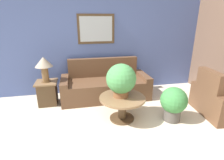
# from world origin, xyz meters

# --- Properties ---
(wall_back) EXTENTS (7.77, 0.09, 2.60)m
(wall_back) POSITION_xyz_m (-0.00, 2.83, 1.31)
(wall_back) COLOR #5166A8
(wall_back) RESTS_ON ground_plane
(couch_main) EXTENTS (2.20, 0.89, 0.98)m
(couch_main) POSITION_xyz_m (0.09, 2.29, 0.31)
(couch_main) COLOR brown
(couch_main) RESTS_ON ground_plane
(armchair) EXTENTS (0.98, 1.15, 0.98)m
(armchair) POSITION_xyz_m (2.35, 0.93, 0.31)
(armchair) COLOR brown
(armchair) RESTS_ON ground_plane
(coffee_table) EXTENTS (0.91, 0.91, 0.49)m
(coffee_table) POSITION_xyz_m (0.24, 1.16, 0.36)
(coffee_table) COLOR #4C3823
(coffee_table) RESTS_ON ground_plane
(side_table) EXTENTS (0.49, 0.49, 0.57)m
(side_table) POSITION_xyz_m (-1.33, 2.18, 0.29)
(side_table) COLOR #4C3823
(side_table) RESTS_ON ground_plane
(table_lamp) EXTENTS (0.39, 0.39, 0.59)m
(table_lamp) POSITION_xyz_m (-1.33, 2.18, 0.98)
(table_lamp) COLOR brown
(table_lamp) RESTS_ON side_table
(potted_plant_on_table) EXTENTS (0.59, 0.59, 0.66)m
(potted_plant_on_table) POSITION_xyz_m (0.22, 1.21, 0.84)
(potted_plant_on_table) COLOR brown
(potted_plant_on_table) RESTS_ON coffee_table
(potted_plant_floor) EXTENTS (0.53, 0.53, 0.71)m
(potted_plant_floor) POSITION_xyz_m (1.22, 0.91, 0.40)
(potted_plant_floor) COLOR #4C4742
(potted_plant_floor) RESTS_ON ground_plane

